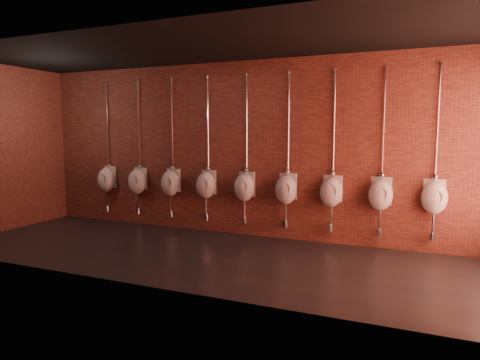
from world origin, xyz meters
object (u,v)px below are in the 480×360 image
(urinal_2, at_px, (171,182))
(urinal_7, at_px, (381,194))
(urinal_8, at_px, (434,197))
(urinal_6, at_px, (331,191))
(urinal_3, at_px, (206,184))
(urinal_0, at_px, (107,179))
(urinal_5, at_px, (286,189))
(urinal_4, at_px, (245,186))
(urinal_1, at_px, (137,181))

(urinal_2, height_order, urinal_7, same)
(urinal_7, height_order, urinal_8, same)
(urinal_6, xyz_separation_m, urinal_7, (0.79, 0.00, 0.00))
(urinal_3, bearing_deg, urinal_8, 0.00)
(urinal_0, height_order, urinal_8, same)
(urinal_2, xyz_separation_m, urinal_6, (3.16, 0.00, 0.00))
(urinal_5, bearing_deg, urinal_3, 180.00)
(urinal_6, bearing_deg, urinal_4, 180.00)
(urinal_4, xyz_separation_m, urinal_8, (3.16, 0.00, 0.00))
(urinal_4, distance_m, urinal_7, 2.37)
(urinal_1, height_order, urinal_6, same)
(urinal_0, relative_size, urinal_3, 1.00)
(urinal_3, distance_m, urinal_7, 3.16)
(urinal_3, distance_m, urinal_4, 0.79)
(urinal_5, relative_size, urinal_8, 1.00)
(urinal_3, bearing_deg, urinal_4, 0.00)
(urinal_7, bearing_deg, urinal_1, 180.00)
(urinal_1, bearing_deg, urinal_3, 0.00)
(urinal_3, relative_size, urinal_6, 1.00)
(urinal_3, height_order, urinal_7, same)
(urinal_0, xyz_separation_m, urinal_5, (3.95, 0.00, 0.00))
(urinal_8, bearing_deg, urinal_1, 180.00)
(urinal_8, bearing_deg, urinal_3, 180.00)
(urinal_1, bearing_deg, urinal_0, 180.00)
(urinal_3, distance_m, urinal_5, 1.58)
(urinal_2, height_order, urinal_6, same)
(urinal_0, xyz_separation_m, urinal_2, (1.58, 0.00, 0.00))
(urinal_6, bearing_deg, urinal_0, 180.00)
(urinal_6, bearing_deg, urinal_1, 180.00)
(urinal_1, bearing_deg, urinal_8, 0.00)
(urinal_4, relative_size, urinal_5, 1.00)
(urinal_5, bearing_deg, urinal_1, 180.00)
(urinal_7, bearing_deg, urinal_8, 0.00)
(urinal_0, bearing_deg, urinal_7, 0.00)
(urinal_3, height_order, urinal_4, same)
(urinal_0, distance_m, urinal_1, 0.79)
(urinal_4, distance_m, urinal_8, 3.16)
(urinal_2, height_order, urinal_5, same)
(urinal_6, bearing_deg, urinal_7, 0.00)
(urinal_3, xyz_separation_m, urinal_7, (3.16, 0.00, 0.00))
(urinal_5, relative_size, urinal_6, 1.00)
(urinal_8, bearing_deg, urinal_7, 180.00)
(urinal_6, height_order, urinal_8, same)
(urinal_1, xyz_separation_m, urinal_2, (0.79, 0.00, 0.00))
(urinal_2, relative_size, urinal_8, 1.00)
(urinal_2, bearing_deg, urinal_5, 0.00)
(urinal_1, height_order, urinal_7, same)
(urinal_0, relative_size, urinal_1, 1.00)
(urinal_8, bearing_deg, urinal_4, 180.00)
(urinal_1, distance_m, urinal_7, 4.74)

